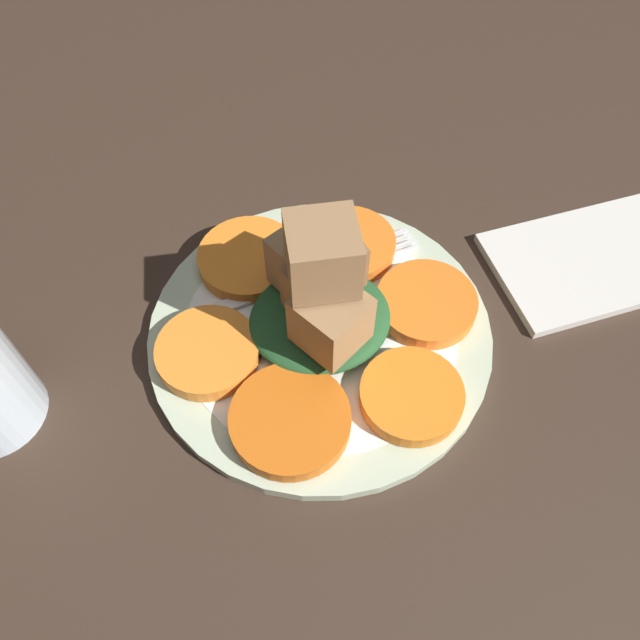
# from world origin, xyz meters

# --- Properties ---
(table_slab) EXTENTS (1.20, 1.20, 0.02)m
(table_slab) POSITION_xyz_m (0.00, 0.00, 0.01)
(table_slab) COLOR #38281E
(table_slab) RESTS_ON ground
(plate) EXTENTS (0.27, 0.27, 0.01)m
(plate) POSITION_xyz_m (0.00, 0.00, 0.03)
(plate) COLOR beige
(plate) RESTS_ON table_slab
(carrot_slice_0) EXTENTS (0.08, 0.08, 0.01)m
(carrot_slice_0) POSITION_xyz_m (-0.09, 0.01, 0.04)
(carrot_slice_0) COLOR orange
(carrot_slice_0) RESTS_ON plate
(carrot_slice_1) EXTENTS (0.08, 0.08, 0.01)m
(carrot_slice_1) POSITION_xyz_m (-0.05, -0.07, 0.04)
(carrot_slice_1) COLOR orange
(carrot_slice_1) RESTS_ON plate
(carrot_slice_2) EXTENTS (0.08, 0.08, 0.01)m
(carrot_slice_2) POSITION_xyz_m (0.04, -0.08, 0.04)
(carrot_slice_2) COLOR orange
(carrot_slice_2) RESTS_ON plate
(carrot_slice_3) EXTENTS (0.08, 0.08, 0.01)m
(carrot_slice_3) POSITION_xyz_m (0.09, -0.00, 0.04)
(carrot_slice_3) COLOR orange
(carrot_slice_3) RESTS_ON plate
(carrot_slice_4) EXTENTS (0.09, 0.09, 0.01)m
(carrot_slice_4) POSITION_xyz_m (0.04, 0.07, 0.04)
(carrot_slice_4) COLOR orange
(carrot_slice_4) RESTS_ON plate
(carrot_slice_5) EXTENTS (0.07, 0.07, 0.01)m
(carrot_slice_5) POSITION_xyz_m (-0.04, 0.08, 0.04)
(carrot_slice_5) COLOR orange
(carrot_slice_5) RESTS_ON plate
(center_pile) EXTENTS (0.11, 0.11, 0.12)m
(center_pile) POSITION_xyz_m (-0.00, -0.00, 0.07)
(center_pile) COLOR #235128
(center_pile) RESTS_ON plate
(fork) EXTENTS (0.20, 0.04, 0.00)m
(fork) POSITION_xyz_m (-0.01, -0.05, 0.03)
(fork) COLOR silver
(fork) RESTS_ON plate
(napkin) EXTENTS (0.18, 0.11, 0.01)m
(napkin) POSITION_xyz_m (-0.25, 0.00, 0.02)
(napkin) COLOR silver
(napkin) RESTS_ON table_slab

